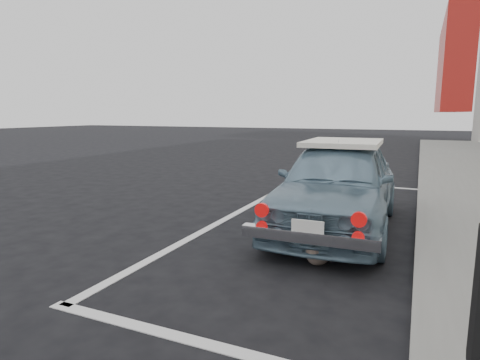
% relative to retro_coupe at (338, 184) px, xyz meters
% --- Properties ---
extents(ground, '(80.00, 80.00, 0.00)m').
position_rel_retro_coupe_xyz_m(ground, '(-0.75, -2.88, -0.64)').
color(ground, black).
rests_on(ground, ground).
extents(pline_rear, '(3.00, 0.12, 0.01)m').
position_rel_retro_coupe_xyz_m(pline_rear, '(-0.25, -3.38, -0.63)').
color(pline_rear, silver).
rests_on(pline_rear, ground).
extents(pline_front, '(3.00, 0.12, 0.01)m').
position_rel_retro_coupe_xyz_m(pline_front, '(-0.25, 3.62, -0.63)').
color(pline_front, silver).
rests_on(pline_front, ground).
extents(pline_side, '(0.12, 7.00, 0.01)m').
position_rel_retro_coupe_xyz_m(pline_side, '(-1.65, 0.12, -0.63)').
color(pline_side, silver).
rests_on(pline_side, ground).
extents(retro_coupe, '(1.59, 3.75, 1.26)m').
position_rel_retro_coupe_xyz_m(retro_coupe, '(0.00, 0.00, 0.00)').
color(retro_coupe, '#6A8A9E').
rests_on(retro_coupe, ground).
extents(cat, '(0.31, 0.55, 0.30)m').
position_rel_retro_coupe_xyz_m(cat, '(0.10, -1.54, -0.50)').
color(cat, '#796D5C').
rests_on(cat, ground).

